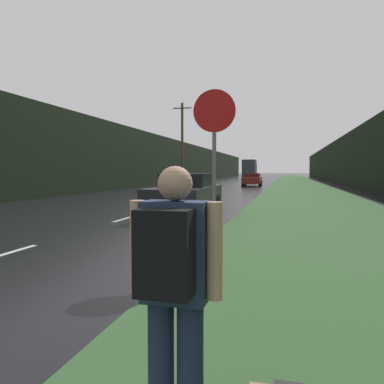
% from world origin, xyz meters
% --- Properties ---
extents(grass_verge, '(6.00, 240.00, 0.02)m').
position_xyz_m(grass_verge, '(6.46, 40.00, 0.01)').
color(grass_verge, '#33562D').
rests_on(grass_verge, ground_plane).
extents(lane_stripe_c, '(0.12, 3.00, 0.01)m').
position_xyz_m(lane_stripe_c, '(0.00, 14.13, 0.00)').
color(lane_stripe_c, silver).
rests_on(lane_stripe_c, ground_plane).
extents(lane_stripe_d, '(0.12, 3.00, 0.01)m').
position_xyz_m(lane_stripe_d, '(0.00, 21.13, 0.00)').
color(lane_stripe_d, silver).
rests_on(lane_stripe_d, ground_plane).
extents(lane_stripe_e, '(0.12, 3.00, 0.01)m').
position_xyz_m(lane_stripe_e, '(0.00, 28.13, 0.00)').
color(lane_stripe_e, silver).
rests_on(lane_stripe_e, ground_plane).
extents(treeline_far_side, '(2.00, 140.00, 5.51)m').
position_xyz_m(treeline_far_side, '(-9.46, 50.00, 2.76)').
color(treeline_far_side, black).
rests_on(treeline_far_side, ground_plane).
extents(treeline_near_side, '(2.00, 140.00, 5.64)m').
position_xyz_m(treeline_near_side, '(12.46, 50.00, 2.82)').
color(treeline_near_side, black).
rests_on(treeline_near_side, ground_plane).
extents(utility_pole_far, '(1.80, 0.24, 8.11)m').
position_xyz_m(utility_pole_far, '(-4.67, 39.22, 4.19)').
color(utility_pole_far, '#4C3823').
rests_on(utility_pole_far, ground_plane).
extents(stop_sign, '(0.75, 0.07, 3.00)m').
position_xyz_m(stop_sign, '(3.94, 8.13, 1.88)').
color(stop_sign, slate).
rests_on(stop_sign, ground_plane).
extents(hitchhiker_with_backpack, '(0.56, 0.40, 1.60)m').
position_xyz_m(hitchhiker_with_backpack, '(4.55, 3.29, 0.92)').
color(hitchhiker_with_backpack, '#1E2847').
rests_on(hitchhiker_with_backpack, ground_plane).
extents(car_passing_near, '(1.92, 4.76, 1.48)m').
position_xyz_m(car_passing_near, '(1.73, 14.96, 0.76)').
color(car_passing_near, black).
rests_on(car_passing_near, ground_plane).
extents(car_passing_far, '(1.88, 4.37, 1.34)m').
position_xyz_m(car_passing_far, '(1.73, 43.36, 0.69)').
color(car_passing_far, maroon).
rests_on(car_passing_far, ground_plane).
extents(delivery_truck, '(2.54, 6.93, 3.69)m').
position_xyz_m(delivery_truck, '(-1.73, 79.73, 1.92)').
color(delivery_truck, black).
rests_on(delivery_truck, ground_plane).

